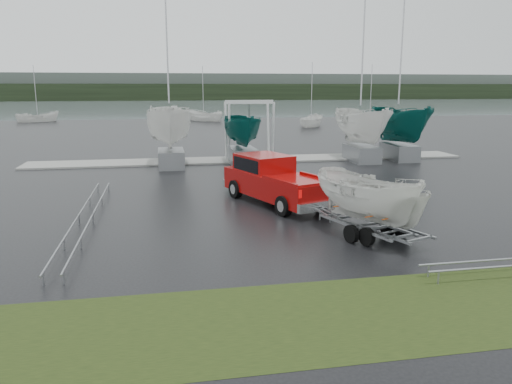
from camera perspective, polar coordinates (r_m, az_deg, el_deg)
name	(u,v)px	position (r m, az deg, el deg)	size (l,w,h in m)	color
ground_plane	(304,202)	(22.28, 5.48, -1.13)	(120.00, 120.00, 0.00)	black
lake	(186,108)	(121.09, -7.95, 9.47)	(300.00, 300.00, 0.00)	gray
grass_verge	(435,307)	(12.62, 19.81, -12.24)	(40.00, 40.00, 0.00)	black
dock	(252,160)	(34.73, -0.49, 3.73)	(30.00, 3.00, 0.12)	gray
treeline	(176,92)	(190.94, -9.09, 11.22)	(300.00, 8.00, 6.00)	black
far_hill	(176,87)	(198.92, -9.18, 11.81)	(300.00, 6.00, 10.00)	#4C5651
pickup_truck	(273,179)	(21.94, 1.94, 1.54)	(4.07, 6.45, 2.03)	#8F0807
trailer_hitched	(384,171)	(16.69, 14.39, 2.39)	(2.36, 3.79, 4.32)	gray
trailer_parked	(369,155)	(16.81, 12.82, 4.14)	(2.27, 3.79, 5.22)	gray
boat_hoist	(249,122)	(34.43, -0.79, 8.04)	(3.30, 2.18, 4.12)	silver
keelboat_0	(169,96)	(31.84, -9.92, 10.80)	(2.81, 3.20, 10.99)	gray
keelboat_1	(242,113)	(32.49, -1.57, 9.05)	(2.15, 3.20, 6.82)	gray
keelboat_2	(364,100)	(34.53, 12.21, 10.23)	(2.60, 3.20, 10.77)	gray
keelboat_3	(402,98)	(36.02, 16.36, 10.22)	(2.65, 3.20, 10.83)	gray
mast_rack_0	(96,198)	(22.51, -17.86, -0.61)	(0.56, 6.50, 0.06)	gray
mast_rack_1	(72,239)	(16.75, -20.27, -5.01)	(0.56, 6.50, 0.06)	gray
moored_boat_1	(204,121)	(75.44, -6.01, 8.09)	(3.73, 3.73, 11.46)	silver
moored_boat_2	(311,127)	(64.71, 6.30, 7.45)	(3.19, 3.21, 11.05)	silver
moored_boat_3	(369,123)	(72.11, 12.84, 7.68)	(2.73, 2.68, 11.20)	silver
moored_boat_4	(38,122)	(79.67, -23.64, 7.37)	(3.08, 3.05, 11.01)	silver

